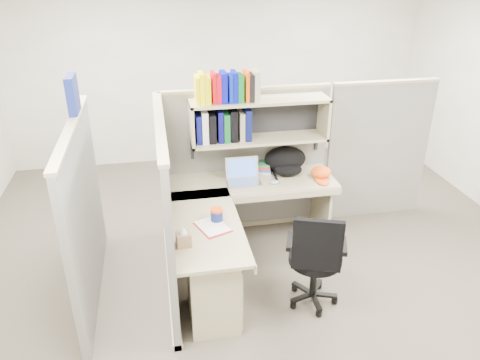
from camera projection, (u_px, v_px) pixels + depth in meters
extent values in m
plane|color=#38332B|center=(263.00, 271.00, 4.67)|extent=(6.00, 6.00, 0.00)
plane|color=#A7A397|center=(217.00, 70.00, 6.73)|extent=(6.00, 0.00, 6.00)
cube|color=#62615D|center=(245.00, 162.00, 5.12)|extent=(1.80, 0.06, 1.60)
cube|color=gray|center=(246.00, 89.00, 4.76)|extent=(1.80, 0.08, 0.03)
cube|color=#62615D|center=(166.00, 209.00, 4.17)|extent=(0.06, 1.80, 1.60)
cube|color=gray|center=(159.00, 122.00, 3.81)|extent=(0.08, 1.80, 0.03)
cube|color=#62615D|center=(85.00, 217.00, 4.05)|extent=(0.06, 1.80, 1.60)
cube|color=#62615D|center=(377.00, 152.00, 5.37)|extent=(1.20, 0.06, 1.60)
cube|color=navy|center=(72.00, 94.00, 3.93)|extent=(0.07, 0.27, 0.32)
cube|color=white|center=(166.00, 161.00, 4.13)|extent=(0.00, 0.21, 0.28)
cube|color=gray|center=(260.00, 100.00, 4.63)|extent=(1.40, 0.34, 0.03)
cube|color=gray|center=(259.00, 139.00, 4.81)|extent=(1.40, 0.34, 0.03)
cube|color=gray|center=(192.00, 124.00, 4.61)|extent=(0.03, 0.34, 0.44)
cube|color=gray|center=(324.00, 116.00, 4.83)|extent=(0.03, 0.34, 0.44)
cube|color=black|center=(256.00, 115.00, 4.86)|extent=(1.38, 0.01, 0.41)
cube|color=yellow|center=(197.00, 90.00, 4.45)|extent=(0.03, 0.20, 0.26)
cube|color=#F8EC05|center=(201.00, 88.00, 4.45)|extent=(0.05, 0.20, 0.29)
cube|color=yellow|center=(207.00, 89.00, 4.46)|extent=(0.06, 0.20, 0.26)
cube|color=#BF070C|center=(213.00, 87.00, 4.47)|extent=(0.04, 0.20, 0.29)
cube|color=#A8061B|center=(218.00, 89.00, 4.48)|extent=(0.05, 0.20, 0.26)
cube|color=#05089E|center=(223.00, 87.00, 4.48)|extent=(0.06, 0.20, 0.29)
cube|color=#051CA0|center=(230.00, 88.00, 4.50)|extent=(0.04, 0.20, 0.26)
cube|color=#040C91|center=(234.00, 86.00, 4.50)|extent=(0.04, 0.20, 0.29)
cube|color=#075D1E|center=(240.00, 88.00, 4.52)|extent=(0.06, 0.20, 0.26)
cube|color=#DE4305|center=(246.00, 86.00, 4.52)|extent=(0.04, 0.20, 0.29)
cube|color=black|center=(250.00, 87.00, 4.53)|extent=(0.05, 0.20, 0.26)
cube|color=tan|center=(256.00, 85.00, 4.54)|extent=(0.06, 0.20, 0.29)
cube|color=#080A52|center=(198.00, 128.00, 4.65)|extent=(0.05, 0.24, 0.29)
cube|color=silver|center=(204.00, 126.00, 4.66)|extent=(0.06, 0.24, 0.32)
cube|color=black|center=(211.00, 127.00, 4.68)|extent=(0.07, 0.24, 0.29)
cube|color=#07074B|center=(219.00, 125.00, 4.68)|extent=(0.05, 0.24, 0.32)
cube|color=#0B4D20|center=(226.00, 126.00, 4.70)|extent=(0.06, 0.24, 0.29)
cube|color=black|center=(233.00, 124.00, 4.71)|extent=(0.07, 0.24, 0.32)
cube|color=gray|center=(241.00, 125.00, 4.73)|extent=(0.05, 0.24, 0.29)
cube|color=#060C45|center=(247.00, 123.00, 4.73)|extent=(0.06, 0.24, 0.32)
cube|color=gray|center=(252.00, 182.00, 4.86)|extent=(1.74, 0.60, 0.03)
cube|color=gray|center=(206.00, 225.00, 4.09)|extent=(0.60, 1.34, 0.03)
cube|color=gray|center=(258.00, 198.00, 4.61)|extent=(1.74, 0.02, 0.07)
cube|color=gray|center=(240.00, 226.00, 4.15)|extent=(0.02, 1.34, 0.07)
cube|color=gray|center=(212.00, 285.00, 3.94)|extent=(0.40, 0.55, 0.68)
cube|color=gray|center=(237.00, 263.00, 3.89)|extent=(0.02, 0.50, 0.16)
cube|color=gray|center=(237.00, 280.00, 3.97)|extent=(0.02, 0.50, 0.16)
cube|color=gray|center=(237.00, 300.00, 4.06)|extent=(0.02, 0.50, 0.22)
cube|color=#B2B2B7|center=(238.00, 263.00, 3.89)|extent=(0.01, 0.12, 0.01)
cube|color=gray|center=(321.00, 205.00, 5.18)|extent=(0.03, 0.55, 0.70)
cylinder|color=navy|center=(217.00, 215.00, 4.12)|extent=(0.11, 0.11, 0.10)
cylinder|color=#C84312|center=(217.00, 210.00, 4.09)|extent=(0.11, 0.11, 0.02)
ellipsoid|color=#81A2B8|center=(275.00, 182.00, 4.78)|extent=(0.11, 0.08, 0.04)
cylinder|color=white|center=(248.00, 172.00, 4.92)|extent=(0.09, 0.09, 0.11)
cylinder|color=black|center=(315.00, 258.00, 4.06)|extent=(0.47, 0.47, 0.07)
cube|color=black|center=(317.00, 245.00, 3.75)|extent=(0.40, 0.18, 0.47)
cylinder|color=black|center=(314.00, 276.00, 4.14)|extent=(0.06, 0.06, 0.40)
cylinder|color=black|center=(312.00, 297.00, 4.24)|extent=(0.44, 0.44, 0.10)
cube|color=black|center=(289.00, 241.00, 4.02)|extent=(0.13, 0.26, 0.04)
cube|color=black|center=(344.00, 246.00, 3.96)|extent=(0.13, 0.26, 0.04)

